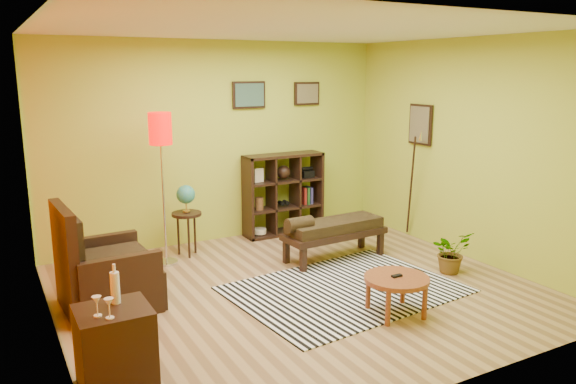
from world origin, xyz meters
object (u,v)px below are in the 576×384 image
coffee_table (396,282)px  potted_plant (451,256)px  cube_shelf (284,194)px  bench (332,229)px  armchair (103,276)px  floor_lamp (161,143)px  side_cabinet (115,348)px  globe_table (186,202)px

coffee_table → potted_plant: size_ratio=1.25×
cube_shelf → bench: (-0.03, -1.35, -0.19)m
armchair → floor_lamp: bearing=46.1°
coffee_table → side_cabinet: side_cabinet is taller
bench → floor_lamp: bearing=155.4°
armchair → potted_plant: armchair is taller
side_cabinet → floor_lamp: (1.16, 2.58, 1.21)m
armchair → globe_table: 1.79m
floor_lamp → armchair: bearing=-133.9°
armchair → globe_table: (1.30, 1.17, 0.38)m
floor_lamp → potted_plant: size_ratio=3.69×
floor_lamp → bench: bearing=-24.6°
coffee_table → floor_lamp: 3.25m
globe_table → armchair: bearing=-137.9°
coffee_table → bench: bearing=78.4°
armchair → cube_shelf: (2.90, 1.46, 0.26)m
coffee_table → floor_lamp: size_ratio=0.34×
globe_table → floor_lamp: bearing=-152.0°
armchair → bench: (2.86, 0.11, 0.07)m
cube_shelf → potted_plant: bearing=-68.3°
side_cabinet → floor_lamp: bearing=65.7°
globe_table → potted_plant: size_ratio=1.83×
cube_shelf → bench: 1.36m
cube_shelf → potted_plant: size_ratio=2.33×
coffee_table → armchair: size_ratio=0.58×
floor_lamp → globe_table: size_ratio=2.01×
globe_table → bench: size_ratio=0.67×
coffee_table → cube_shelf: size_ratio=0.54×
armchair → side_cabinet: armchair is taller
side_cabinet → potted_plant: size_ratio=1.86×
coffee_table → bench: (0.35, 1.70, 0.07)m
coffee_table → globe_table: globe_table is taller
bench → side_cabinet: bearing=-151.1°
cube_shelf → armchair: bearing=-153.3°
bench → potted_plant: (1.00, -1.08, -0.21)m
floor_lamp → cube_shelf: size_ratio=1.58×
globe_table → bench: globe_table is taller
side_cabinet → potted_plant: side_cabinet is taller
bench → potted_plant: bearing=-47.2°
side_cabinet → cube_shelf: bearing=44.4°
globe_table → cube_shelf: bearing=10.1°
floor_lamp → bench: size_ratio=1.35×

